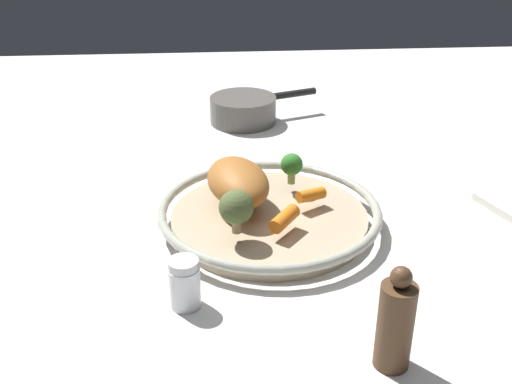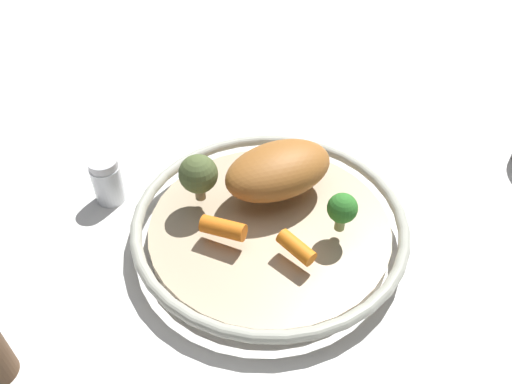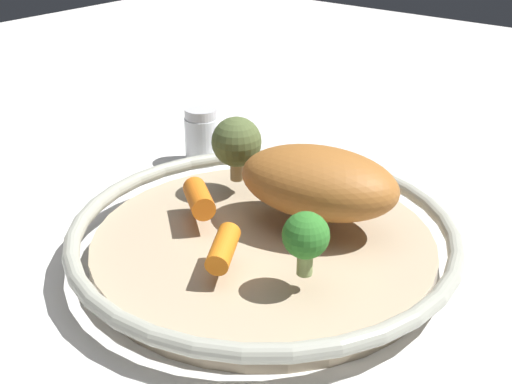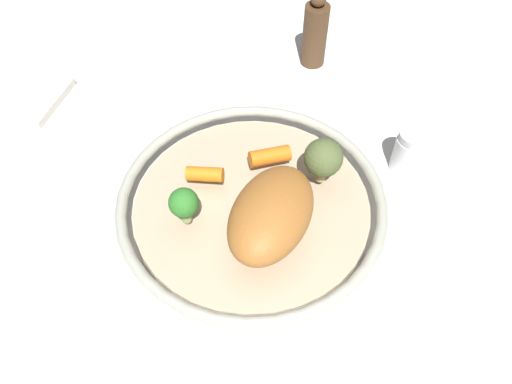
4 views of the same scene
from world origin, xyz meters
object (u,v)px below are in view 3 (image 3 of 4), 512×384
(roast_chicken_piece, at_px, (318,182))
(baby_carrot_back, at_px, (223,248))
(broccoli_floret_mid, at_px, (237,143))
(salt_shaker, at_px, (202,136))
(baby_carrot_right, at_px, (199,198))
(broccoli_floret_edge, at_px, (306,237))
(serving_bowl, at_px, (263,240))

(roast_chicken_piece, distance_m, baby_carrot_back, 0.12)
(broccoli_floret_mid, relative_size, salt_shaker, 0.97)
(baby_carrot_right, bearing_deg, broccoli_floret_mid, 101.66)
(roast_chicken_piece, bearing_deg, salt_shaker, 160.20)
(broccoli_floret_mid, bearing_deg, baby_carrot_back, -53.67)
(roast_chicken_piece, relative_size, broccoli_floret_edge, 2.79)
(baby_carrot_back, bearing_deg, baby_carrot_right, 145.87)
(serving_bowl, relative_size, broccoli_floret_edge, 6.61)
(baby_carrot_right, bearing_deg, broccoli_floret_edge, -11.27)
(baby_carrot_back, height_order, salt_shaker, salt_shaker)
(baby_carrot_back, xyz_separation_m, baby_carrot_right, (-0.08, 0.05, 0.00))
(baby_carrot_right, distance_m, broccoli_floret_mid, 0.08)
(baby_carrot_back, xyz_separation_m, broccoli_floret_mid, (-0.09, 0.12, 0.03))
(serving_bowl, height_order, broccoli_floret_edge, broccoli_floret_edge)
(salt_shaker, bearing_deg, serving_bowl, -33.14)
(roast_chicken_piece, distance_m, broccoli_floret_edge, 0.10)
(roast_chicken_piece, xyz_separation_m, baby_carrot_right, (-0.09, -0.06, -0.02))
(roast_chicken_piece, bearing_deg, baby_carrot_right, -144.21)
(baby_carrot_back, bearing_deg, serving_bowl, 100.12)
(broccoli_floret_mid, xyz_separation_m, broccoli_floret_edge, (0.15, -0.10, -0.01))
(serving_bowl, xyz_separation_m, roast_chicken_piece, (0.03, 0.05, 0.05))
(serving_bowl, height_order, baby_carrot_back, baby_carrot_back)
(baby_carrot_right, relative_size, broccoli_floret_mid, 0.83)
(serving_bowl, distance_m, baby_carrot_right, 0.07)
(serving_bowl, xyz_separation_m, broccoli_floret_mid, (-0.08, 0.06, 0.06))
(serving_bowl, distance_m, salt_shaker, 0.23)
(roast_chicken_piece, height_order, broccoli_floret_edge, roast_chicken_piece)
(baby_carrot_back, height_order, broccoli_floret_edge, broccoli_floret_edge)
(roast_chicken_piece, distance_m, salt_shaker, 0.24)
(broccoli_floret_edge, relative_size, salt_shaker, 0.78)
(serving_bowl, relative_size, broccoli_floret_mid, 5.30)
(broccoli_floret_mid, bearing_deg, salt_shaker, 148.37)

